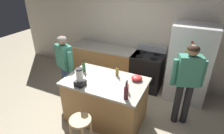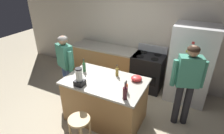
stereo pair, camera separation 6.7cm
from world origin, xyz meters
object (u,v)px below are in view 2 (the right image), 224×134
(bottle_cooking_sauce, at_px, (126,88))
(bottle_wine, at_px, (125,93))
(blender_appliance, at_px, (79,78))
(bottle_olive_oil, at_px, (84,67))
(bar_stool, at_px, (80,125))
(person_by_island_left, at_px, (65,62))
(mixing_bowl, at_px, (136,78))
(bottle_vinegar, at_px, (117,72))
(person_by_sink_right, at_px, (187,80))
(refrigerator, at_px, (190,65))
(kitchen_island, at_px, (105,100))
(stove_range, at_px, (148,72))

(bottle_cooking_sauce, xyz_separation_m, bottle_wine, (0.06, -0.20, 0.04))
(blender_appliance, distance_m, bottle_olive_oil, 0.53)
(bar_stool, relative_size, blender_appliance, 1.87)
(bottle_wine, bearing_deg, bar_stool, -140.33)
(person_by_island_left, height_order, mixing_bowl, person_by_island_left)
(bottle_vinegar, relative_size, bottle_cooking_sauce, 1.09)
(person_by_island_left, xyz_separation_m, bottle_olive_oil, (0.59, -0.12, 0.07))
(blender_appliance, height_order, bottle_wine, blender_appliance)
(person_by_sink_right, distance_m, blender_appliance, 1.95)
(refrigerator, relative_size, bar_stool, 2.79)
(refrigerator, xyz_separation_m, bottle_wine, (-0.80, -1.85, 0.13))
(kitchen_island, height_order, bar_stool, kitchen_island)
(blender_appliance, bearing_deg, person_by_island_left, 144.20)
(kitchen_island, relative_size, bottle_vinegar, 6.56)
(bar_stool, distance_m, blender_appliance, 0.81)
(bottle_vinegar, relative_size, bottle_olive_oil, 0.86)
(refrigerator, bearing_deg, person_by_island_left, -153.57)
(person_by_sink_right, relative_size, bottle_cooking_sauce, 7.72)
(kitchen_island, height_order, bottle_olive_oil, bottle_olive_oil)
(bottle_wine, bearing_deg, stove_range, 94.77)
(person_by_sink_right, relative_size, bottle_wine, 5.28)
(refrigerator, distance_m, bar_stool, 2.75)
(bottle_cooking_sauce, bearing_deg, bottle_wine, -72.19)
(blender_appliance, relative_size, mixing_bowl, 1.65)
(stove_range, height_order, bottle_olive_oil, bottle_olive_oil)
(refrigerator, height_order, mixing_bowl, refrigerator)
(bottle_wine, distance_m, mixing_bowl, 0.63)
(bottle_vinegar, distance_m, bottle_wine, 0.76)
(person_by_sink_right, distance_m, mixing_bowl, 0.91)
(bottle_cooking_sauce, bearing_deg, bar_stool, -127.41)
(person_by_sink_right, distance_m, bottle_olive_oil, 2.00)
(refrigerator, relative_size, bottle_cooking_sauce, 8.32)
(blender_appliance, relative_size, bottle_vinegar, 1.46)
(mixing_bowl, bearing_deg, person_by_island_left, -179.20)
(kitchen_island, height_order, person_by_sink_right, person_by_sink_right)
(bottle_vinegar, bearing_deg, bottle_olive_oil, -168.38)
(kitchen_island, xyz_separation_m, person_by_island_left, (-1.15, 0.25, 0.49))
(person_by_sink_right, bearing_deg, stove_range, 136.02)
(kitchen_island, bearing_deg, stove_range, 75.00)
(bar_stool, xyz_separation_m, mixing_bowl, (0.55, 1.11, 0.46))
(person_by_island_left, height_order, blender_appliance, person_by_island_left)
(bar_stool, bearing_deg, kitchen_island, 88.69)
(bar_stool, bearing_deg, bottle_cooking_sauce, 52.59)
(kitchen_island, xyz_separation_m, mixing_bowl, (0.53, 0.27, 0.50))
(kitchen_island, height_order, mixing_bowl, mixing_bowl)
(refrigerator, xyz_separation_m, mixing_bowl, (-0.84, -1.23, 0.07))
(stove_range, xyz_separation_m, person_by_island_left, (-1.56, -1.28, 0.48))
(bar_stool, distance_m, bottle_cooking_sauce, 0.99)
(stove_range, bearing_deg, blender_appliance, -111.43)
(kitchen_island, xyz_separation_m, bar_stool, (-0.02, -0.84, 0.04))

